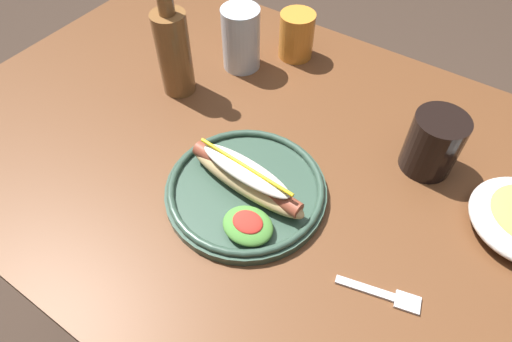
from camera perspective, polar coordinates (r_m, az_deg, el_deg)
ground_plane at (r=1.42m, az=2.60°, el=-18.93°), size 8.00×8.00×0.00m
dining_table at (r=0.85m, az=4.12°, el=-3.50°), size 1.36×0.84×0.74m
hot_dog_plate at (r=0.71m, az=-1.34°, el=-2.26°), size 0.27×0.27×0.08m
fork at (r=0.66m, az=16.64°, el=-15.40°), size 0.12×0.05×0.00m
soda_cup at (r=0.79m, az=22.35°, el=3.39°), size 0.09×0.09×0.11m
water_cup at (r=0.94m, az=-1.99°, el=17.06°), size 0.08×0.08×0.13m
extra_cup at (r=0.98m, az=5.37°, el=17.39°), size 0.08×0.08×0.10m
glass_bottle at (r=0.87m, az=-10.85°, el=15.52°), size 0.07×0.07×0.25m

